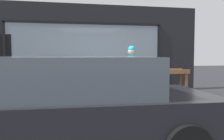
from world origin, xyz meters
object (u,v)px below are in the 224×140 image
at_px(display_table_left, 55,77).
at_px(small_dog, 123,94).
at_px(display_table_right, 149,75).
at_px(person_browsing, 131,69).
at_px(parked_car, 74,102).

xyz_separation_m(display_table_left, small_dog, (1.92, -0.79, -0.46)).
bearing_deg(display_table_right, display_table_left, -179.99).
xyz_separation_m(display_table_right, person_browsing, (-0.77, -0.57, 0.23)).
xyz_separation_m(display_table_right, parked_car, (-2.70, -4.03, -0.02)).
height_order(display_table_right, person_browsing, person_browsing).
bearing_deg(small_dog, display_table_left, 99.48).
bearing_deg(person_browsing, display_table_left, 82.51).
bearing_deg(display_table_left, parked_car, -85.61).
height_order(person_browsing, small_dog, person_browsing).
bearing_deg(display_table_left, person_browsing, -14.36).
distance_m(person_browsing, parked_car, 3.97).
xyz_separation_m(person_browsing, small_dog, (-0.32, -0.21, -0.71)).
bearing_deg(display_table_right, person_browsing, -143.45).
height_order(display_table_right, parked_car, parked_car).
height_order(small_dog, parked_car, parked_car).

